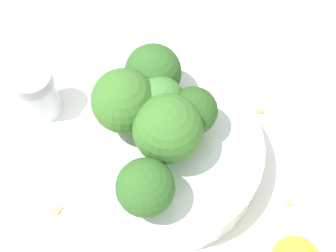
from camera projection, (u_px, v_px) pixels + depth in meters
ground_plane at (168, 165)px, 0.45m from camera, size 3.00×3.00×0.00m
bowl at (168, 155)px, 0.43m from camera, size 0.17×0.17×0.05m
broccoli_floret_0 at (193, 112)px, 0.39m from camera, size 0.04×0.04×0.05m
broccoli_floret_1 at (167, 129)px, 0.37m from camera, size 0.06×0.06×0.07m
broccoli_floret_2 at (124, 101)px, 0.38m from camera, size 0.05×0.05×0.07m
broccoli_floret_3 at (159, 103)px, 0.39m from camera, size 0.04×0.04×0.06m
broccoli_floret_4 at (145, 188)px, 0.36m from camera, size 0.05×0.05×0.06m
broccoli_floret_5 at (153, 73)px, 0.41m from camera, size 0.05×0.05×0.06m
pepper_shaker at (37, 92)px, 0.45m from camera, size 0.04×0.04×0.06m
almond_crumb_0 at (260, 111)px, 0.48m from camera, size 0.01×0.01×0.01m
almond_crumb_1 at (57, 209)px, 0.42m from camera, size 0.01×0.01×0.01m
almond_crumb_2 at (289, 202)px, 0.43m from camera, size 0.01×0.01×0.01m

